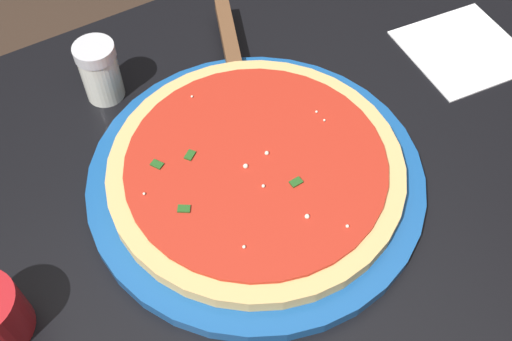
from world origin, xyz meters
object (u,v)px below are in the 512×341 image
at_px(napkin_loose_left, 463,49).
at_px(pizza, 256,167).
at_px(serving_plate, 256,177).
at_px(parmesan_shaker, 100,71).
at_px(pizza_server, 233,60).

bearing_deg(napkin_loose_left, pizza, 6.45).
distance_m(serving_plate, napkin_loose_left, 0.33).
bearing_deg(parmesan_shaker, pizza_server, 162.16).
bearing_deg(pizza, napkin_loose_left, -173.55).
bearing_deg(pizza_server, napkin_loose_left, 156.52).
relative_size(serving_plate, parmesan_shaker, 4.73).
xyz_separation_m(pizza, pizza_server, (-0.06, -0.15, -0.00)).
bearing_deg(pizza_server, pizza, 68.02).
xyz_separation_m(pizza_server, napkin_loose_left, (-0.27, 0.12, -0.02)).
xyz_separation_m(pizza, napkin_loose_left, (-0.33, -0.04, -0.02)).
height_order(serving_plate, pizza_server, pizza_server).
height_order(pizza_server, parmesan_shaker, parmesan_shaker).
relative_size(serving_plate, pizza, 1.15).
distance_m(pizza_server, napkin_loose_left, 0.29).
xyz_separation_m(serving_plate, parmesan_shaker, (0.09, -0.20, 0.03)).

